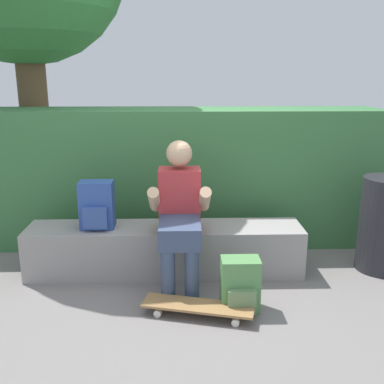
% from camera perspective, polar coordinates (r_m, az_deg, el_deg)
% --- Properties ---
extents(ground_plane, '(24.00, 24.00, 0.00)m').
position_cam_1_polar(ground_plane, '(3.73, -3.54, -11.97)').
color(ground_plane, slate).
extents(bench_main, '(2.35, 0.43, 0.42)m').
position_cam_1_polar(bench_main, '(3.89, -3.46, -7.35)').
color(bench_main, gray).
rests_on(bench_main, ground).
extents(person_skater, '(0.49, 0.62, 1.17)m').
position_cam_1_polar(person_skater, '(3.55, -1.60, -2.46)').
color(person_skater, '#B73338').
rests_on(person_skater, ground).
extents(skateboard_near_person, '(0.82, 0.39, 0.09)m').
position_cam_1_polar(skateboard_near_person, '(3.29, 0.78, -14.44)').
color(skateboard_near_person, olive).
rests_on(skateboard_near_person, ground).
extents(backpack_on_bench, '(0.28, 0.23, 0.40)m').
position_cam_1_polar(backpack_on_bench, '(3.81, -12.09, -1.74)').
color(backpack_on_bench, '#2D4C99').
rests_on(backpack_on_bench, bench_main).
extents(backpack_on_ground, '(0.28, 0.23, 0.40)m').
position_cam_1_polar(backpack_on_ground, '(3.33, 6.19, -11.84)').
color(backpack_on_ground, '#51894C').
rests_on(backpack_on_ground, ground).
extents(hedge_row, '(5.19, 0.63, 1.35)m').
position_cam_1_polar(hedge_row, '(4.54, -9.45, 1.93)').
color(hedge_row, '#376D3C').
rests_on(hedge_row, ground).
extents(trash_bin, '(0.42, 0.42, 0.83)m').
position_cam_1_polar(trash_bin, '(4.21, 23.38, -3.85)').
color(trash_bin, '#232328').
rests_on(trash_bin, ground).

